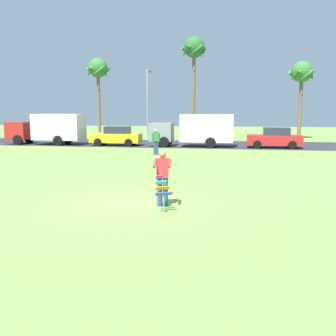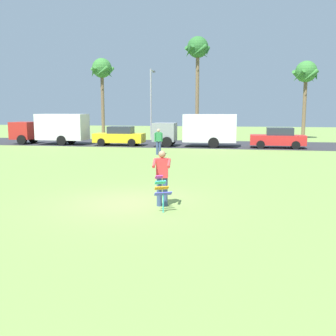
% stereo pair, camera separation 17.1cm
% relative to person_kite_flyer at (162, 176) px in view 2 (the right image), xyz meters
% --- Properties ---
extents(ground_plane, '(120.00, 120.00, 0.00)m').
position_rel_person_kite_flyer_xyz_m(ground_plane, '(-1.09, 0.23, -0.95)').
color(ground_plane, olive).
extents(road_strip, '(120.00, 8.00, 0.01)m').
position_rel_person_kite_flyer_xyz_m(road_strip, '(-1.09, 22.35, -0.95)').
color(road_strip, '#2D2D33').
rests_on(road_strip, ground).
extents(person_kite_flyer, '(0.60, 0.70, 1.73)m').
position_rel_person_kite_flyer_xyz_m(person_kite_flyer, '(0.00, 0.00, 0.00)').
color(person_kite_flyer, '#384772').
rests_on(person_kite_flyer, ground).
extents(kite_held, '(0.61, 0.73, 1.03)m').
position_rel_person_kite_flyer_xyz_m(kite_held, '(0.11, -0.61, -0.27)').
color(kite_held, '#D83399').
rests_on(kite_held, ground).
extents(parked_truck_red_cab, '(6.74, 2.21, 2.62)m').
position_rel_person_kite_flyer_xyz_m(parked_truck_red_cab, '(-13.57, 19.95, 0.46)').
color(parked_truck_red_cab, '#B2231E').
rests_on(parked_truck_red_cab, ground).
extents(parked_car_yellow, '(4.22, 1.88, 1.60)m').
position_rel_person_kite_flyer_xyz_m(parked_car_yellow, '(-7.63, 19.95, -0.18)').
color(parked_car_yellow, yellow).
rests_on(parked_car_yellow, ground).
extents(parked_truck_grey_van, '(6.72, 2.18, 2.62)m').
position_rel_person_kite_flyer_xyz_m(parked_truck_grey_van, '(-0.88, 19.95, 0.46)').
color(parked_truck_grey_van, gray).
rests_on(parked_truck_grey_van, ground).
extents(parked_car_red, '(4.24, 1.91, 1.60)m').
position_rel_person_kite_flyer_xyz_m(parked_car_red, '(5.27, 19.95, -0.18)').
color(parked_car_red, red).
rests_on(parked_car_red, ground).
extents(palm_tree_left_near, '(2.58, 2.71, 8.51)m').
position_rel_person_kite_flyer_xyz_m(palm_tree_left_near, '(-12.57, 29.74, 6.15)').
color(palm_tree_left_near, brown).
rests_on(palm_tree_left_near, ground).
extents(palm_tree_right_near, '(2.58, 2.71, 10.21)m').
position_rel_person_kite_flyer_xyz_m(palm_tree_right_near, '(-2.03, 28.44, 7.70)').
color(palm_tree_right_near, brown).
rests_on(palm_tree_right_near, ground).
extents(palm_tree_centre_far, '(2.58, 2.71, 7.78)m').
position_rel_person_kite_flyer_xyz_m(palm_tree_centre_far, '(8.62, 29.77, 5.47)').
color(palm_tree_centre_far, brown).
rests_on(palm_tree_centre_far, ground).
extents(streetlight_pole, '(0.24, 1.65, 7.00)m').
position_rel_person_kite_flyer_xyz_m(streetlight_pole, '(-6.52, 27.18, 3.05)').
color(streetlight_pole, '#9E9EA3').
rests_on(streetlight_pole, ground).
extents(person_walker_near, '(0.52, 0.36, 1.73)m').
position_rel_person_kite_flyer_xyz_m(person_walker_near, '(-3.00, 13.82, -0.02)').
color(person_walker_near, '#384772').
rests_on(person_walker_near, ground).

